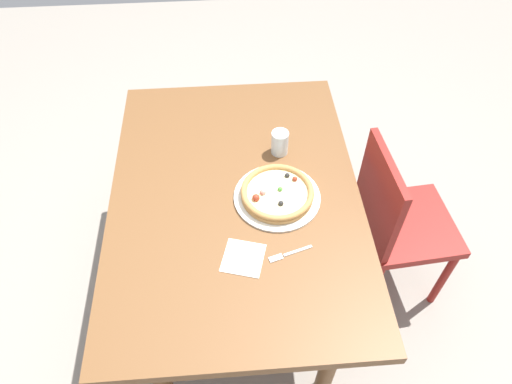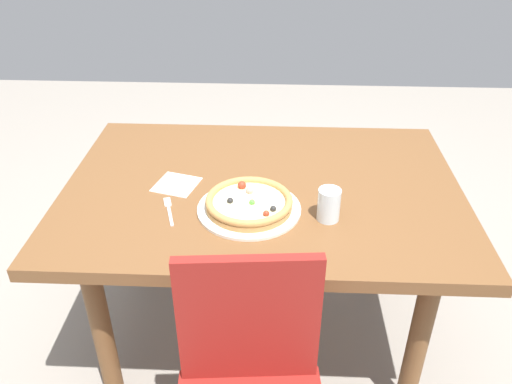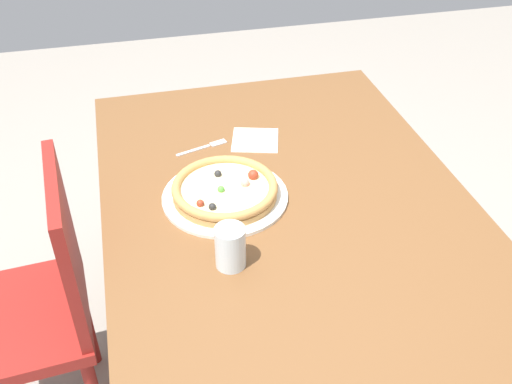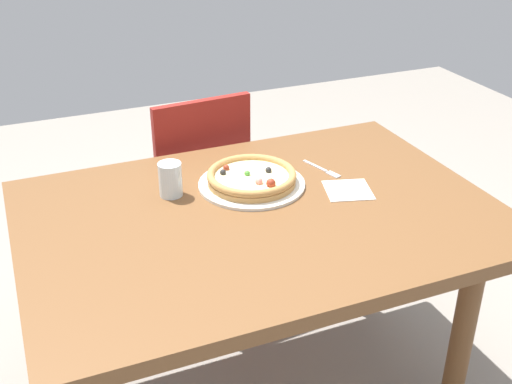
# 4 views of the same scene
# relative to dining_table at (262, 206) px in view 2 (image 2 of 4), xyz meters

# --- Properties ---
(ground_plane) EXTENTS (6.00, 6.00, 0.00)m
(ground_plane) POSITION_rel_dining_table_xyz_m (0.00, 0.00, -0.65)
(ground_plane) COLOR gray
(dining_table) EXTENTS (1.39, 0.98, 0.74)m
(dining_table) POSITION_rel_dining_table_xyz_m (0.00, 0.00, 0.00)
(dining_table) COLOR brown
(dining_table) RESTS_ON ground
(plate) EXTENTS (0.34, 0.34, 0.01)m
(plate) POSITION_rel_dining_table_xyz_m (-0.04, -0.16, 0.10)
(plate) COLOR silver
(plate) RESTS_ON dining_table
(pizza) EXTENTS (0.28, 0.28, 0.05)m
(pizza) POSITION_rel_dining_table_xyz_m (-0.04, -0.16, 0.12)
(pizza) COLOR #B78447
(pizza) RESTS_ON plate
(fork) EXTENTS (0.06, 0.16, 0.00)m
(fork) POSITION_rel_dining_table_xyz_m (-0.30, -0.17, 0.09)
(fork) COLOR silver
(fork) RESTS_ON dining_table
(drinking_glass) EXTENTS (0.07, 0.07, 0.11)m
(drinking_glass) POSITION_rel_dining_table_xyz_m (0.22, -0.20, 0.14)
(drinking_glass) COLOR silver
(drinking_glass) RESTS_ON dining_table
(napkin) EXTENTS (0.17, 0.17, 0.00)m
(napkin) POSITION_rel_dining_table_xyz_m (-0.30, -0.01, 0.09)
(napkin) COLOR white
(napkin) RESTS_ON dining_table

